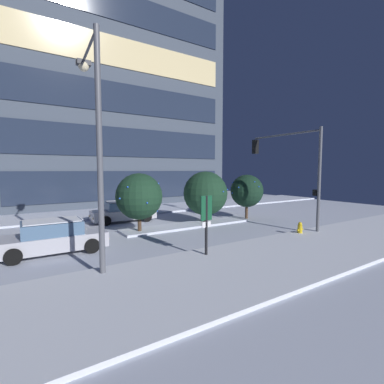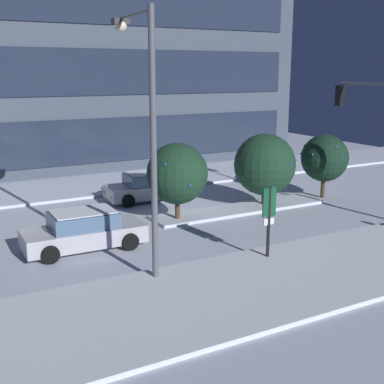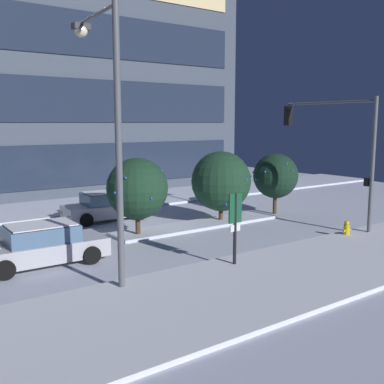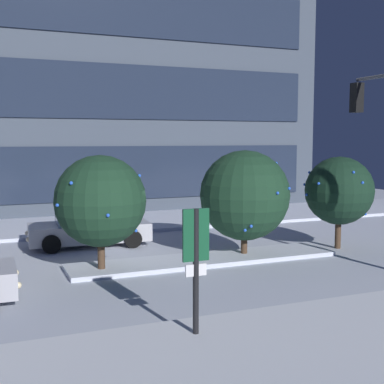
{
  "view_description": "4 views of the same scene",
  "coord_description": "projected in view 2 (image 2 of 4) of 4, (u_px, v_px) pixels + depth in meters",
  "views": [
    {
      "loc": [
        -6.39,
        -15.67,
        3.73
      ],
      "look_at": [
        2.42,
        -2.03,
        2.43
      ],
      "focal_mm": 25.85,
      "sensor_mm": 36.0,
      "label": 1
    },
    {
      "loc": [
        -10.23,
        -20.08,
        6.59
      ],
      "look_at": [
        0.11,
        -1.16,
        1.45
      ],
      "focal_mm": 47.55,
      "sensor_mm": 36.0,
      "label": 2
    },
    {
      "loc": [
        -9.97,
        -18.21,
        5.08
      ],
      "look_at": [
        2.2,
        -1.18,
        1.91
      ],
      "focal_mm": 43.13,
      "sensor_mm": 36.0,
      "label": 3
    },
    {
      "loc": [
        -3.48,
        -15.53,
        4.01
      ],
      "look_at": [
        2.55,
        -0.77,
        2.37
      ],
      "focal_mm": 48.28,
      "sensor_mm": 36.0,
      "label": 4
    }
  ],
  "objects": [
    {
      "name": "parking_info_sign",
      "position": [
        269.0,
        214.0,
        17.81
      ],
      "size": [
        0.55,
        0.12,
        2.66
      ],
      "rotation": [
        0.0,
        0.0,
        1.57
      ],
      "color": "black",
      "rests_on": "ground"
    },
    {
      "name": "ground",
      "position": [
        178.0,
        218.0,
        23.44
      ],
      "size": [
        52.0,
        52.0,
        0.0
      ],
      "primitive_type": "plane",
      "color": "silver"
    },
    {
      "name": "car_far",
      "position": [
        149.0,
        187.0,
        26.51
      ],
      "size": [
        4.59,
        2.26,
        1.49
      ],
      "rotation": [
        0.0,
        0.0,
        3.09
      ],
      "color": "#B7B7C1",
      "rests_on": "ground"
    },
    {
      "name": "car_near",
      "position": [
        84.0,
        231.0,
        19.18
      ],
      "size": [
        4.64,
        2.12,
        1.49
      ],
      "rotation": [
        0.0,
        0.0,
        -0.01
      ],
      "color": "#B7B7C1",
      "rests_on": "ground"
    },
    {
      "name": "median_strip",
      "position": [
        240.0,
        209.0,
        24.63
      ],
      "size": [
        9.0,
        1.8,
        0.14
      ],
      "primitive_type": "cube",
      "color": "silver",
      "rests_on": "ground"
    },
    {
      "name": "decorated_tree_left_of_median",
      "position": [
        177.0,
        174.0,
        22.41
      ],
      "size": [
        2.72,
        2.76,
        3.55
      ],
      "color": "#473323",
      "rests_on": "ground"
    },
    {
      "name": "curb_strip_near",
      "position": [
        290.0,
        276.0,
        16.56
      ],
      "size": [
        52.0,
        5.2,
        0.14
      ],
      "primitive_type": "cube",
      "color": "silver",
      "rests_on": "ground"
    },
    {
      "name": "decorated_tree_right_of_median",
      "position": [
        265.0,
        165.0,
        24.93
      ],
      "size": [
        3.04,
        3.04,
        3.64
      ],
      "color": "#473323",
      "rests_on": "ground"
    },
    {
      "name": "curb_strip_far",
      "position": [
        116.0,
        183.0,
        30.29
      ],
      "size": [
        52.0,
        5.2,
        0.14
      ],
      "primitive_type": "cube",
      "color": "silver",
      "rests_on": "ground"
    },
    {
      "name": "decorated_tree_median",
      "position": [
        325.0,
        158.0,
        26.73
      ],
      "size": [
        2.51,
        2.52,
        3.38
      ],
      "color": "#473323",
      "rests_on": "ground"
    },
    {
      "name": "street_lamp_arched",
      "position": [
        143.0,
        108.0,
        15.92
      ],
      "size": [
        0.57,
        3.27,
        8.47
      ],
      "rotation": [
        0.0,
        0.0,
        1.51
      ],
      "color": "#565960",
      "rests_on": "ground"
    }
  ]
}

